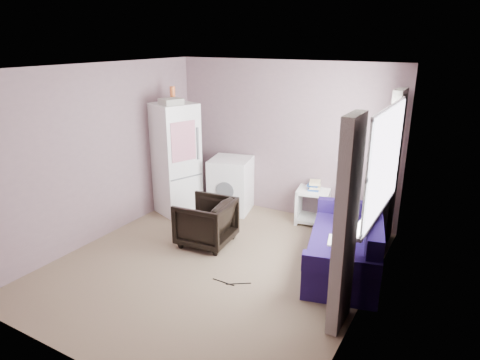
{
  "coord_description": "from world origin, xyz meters",
  "views": [
    {
      "loc": [
        2.76,
        -4.13,
        2.82
      ],
      "look_at": [
        0.05,
        0.6,
        1.0
      ],
      "focal_mm": 32.0,
      "sensor_mm": 36.0,
      "label": 1
    }
  ],
  "objects_px": {
    "armchair": "(206,220)",
    "sofa": "(348,246)",
    "fridge": "(176,158)",
    "washing_machine": "(231,184)",
    "side_table": "(313,203)"
  },
  "relations": [
    {
      "from": "side_table",
      "to": "sofa",
      "type": "relative_size",
      "value": 0.34
    },
    {
      "from": "armchair",
      "to": "side_table",
      "type": "height_order",
      "value": "armchair"
    },
    {
      "from": "fridge",
      "to": "washing_machine",
      "type": "height_order",
      "value": "fridge"
    },
    {
      "from": "side_table",
      "to": "sofa",
      "type": "bearing_deg",
      "value": -51.87
    },
    {
      "from": "fridge",
      "to": "sofa",
      "type": "xyz_separation_m",
      "value": [
        3.06,
        -0.44,
        -0.63
      ]
    },
    {
      "from": "washing_machine",
      "to": "armchair",
      "type": "bearing_deg",
      "value": -88.47
    },
    {
      "from": "washing_machine",
      "to": "side_table",
      "type": "bearing_deg",
      "value": -3.93
    },
    {
      "from": "armchair",
      "to": "fridge",
      "type": "xyz_separation_m",
      "value": [
        -1.11,
        0.77,
        0.56
      ]
    },
    {
      "from": "side_table",
      "to": "fridge",
      "type": "bearing_deg",
      "value": -161.79
    },
    {
      "from": "armchair",
      "to": "sofa",
      "type": "height_order",
      "value": "sofa"
    },
    {
      "from": "armchair",
      "to": "sofa",
      "type": "bearing_deg",
      "value": 93.56
    },
    {
      "from": "washing_machine",
      "to": "fridge",
      "type": "bearing_deg",
      "value": -161.81
    },
    {
      "from": "armchair",
      "to": "side_table",
      "type": "relative_size",
      "value": 1.07
    },
    {
      "from": "fridge",
      "to": "armchair",
      "type": "bearing_deg",
      "value": -13.9
    },
    {
      "from": "washing_machine",
      "to": "side_table",
      "type": "xyz_separation_m",
      "value": [
        1.39,
        0.23,
        -0.15
      ]
    }
  ]
}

